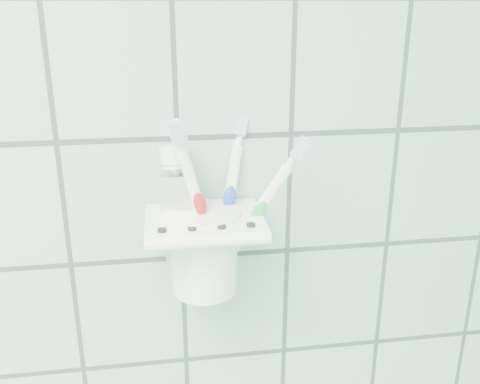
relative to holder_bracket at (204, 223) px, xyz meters
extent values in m
cube|color=white|center=(0.00, 0.04, -0.01)|extent=(0.05, 0.02, 0.03)
cube|color=white|center=(0.00, 0.00, 0.00)|extent=(0.12, 0.09, 0.01)
cylinder|color=white|center=(0.00, -0.05, 0.00)|extent=(0.12, 0.01, 0.01)
cylinder|color=black|center=(-0.04, -0.03, 0.01)|extent=(0.01, 0.01, 0.00)
cylinder|color=black|center=(-0.01, -0.03, 0.01)|extent=(0.01, 0.01, 0.00)
cylinder|color=black|center=(0.01, -0.03, 0.01)|extent=(0.01, 0.01, 0.00)
cylinder|color=black|center=(0.04, -0.03, 0.01)|extent=(0.01, 0.01, 0.00)
cylinder|color=white|center=(0.00, 0.00, -0.03)|extent=(0.07, 0.07, 0.09)
cylinder|color=white|center=(0.00, 0.00, 0.01)|extent=(0.08, 0.08, 0.01)
cylinder|color=black|center=(0.00, 0.00, 0.01)|extent=(0.06, 0.06, 0.00)
cylinder|color=white|center=(0.02, 0.01, 0.01)|extent=(0.05, 0.02, 0.15)
cylinder|color=white|center=(0.02, 0.01, 0.09)|extent=(0.02, 0.01, 0.02)
cube|color=silver|center=(0.02, 0.00, 0.10)|extent=(0.02, 0.01, 0.02)
cube|color=white|center=(0.02, 0.01, 0.10)|extent=(0.02, 0.01, 0.02)
ellipsoid|color=red|center=(0.02, 0.00, 0.02)|extent=(0.02, 0.01, 0.03)
cylinder|color=white|center=(0.01, 0.00, 0.01)|extent=(0.04, 0.06, 0.14)
cylinder|color=white|center=(0.01, 0.00, 0.09)|extent=(0.01, 0.02, 0.02)
cube|color=silver|center=(0.01, -0.01, 0.10)|extent=(0.02, 0.02, 0.02)
cube|color=white|center=(0.01, 0.00, 0.10)|extent=(0.02, 0.01, 0.02)
ellipsoid|color=#1E38A5|center=(0.01, -0.01, 0.02)|extent=(0.02, 0.01, 0.03)
cylinder|color=white|center=(0.01, 0.01, 0.01)|extent=(0.09, 0.03, 0.14)
cylinder|color=white|center=(0.01, 0.01, 0.09)|extent=(0.02, 0.01, 0.02)
cube|color=silver|center=(0.01, 0.00, 0.10)|extent=(0.02, 0.01, 0.02)
cube|color=white|center=(0.01, 0.01, 0.10)|extent=(0.02, 0.01, 0.03)
ellipsoid|color=green|center=(0.01, 0.00, 0.02)|extent=(0.03, 0.01, 0.03)
cube|color=silver|center=(-0.02, 0.00, -0.01)|extent=(0.05, 0.04, 0.12)
cube|color=silver|center=(-0.02, 0.00, -0.07)|extent=(0.04, 0.02, 0.02)
cone|color=silver|center=(-0.02, 0.00, 0.05)|extent=(0.04, 0.04, 0.03)
cylinder|color=white|center=(-0.02, 0.00, 0.07)|extent=(0.04, 0.04, 0.03)
camera|label=1|loc=(-0.04, -0.51, 0.22)|focal=40.00mm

